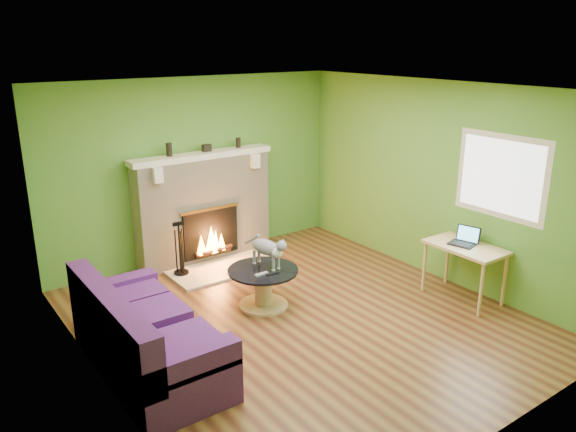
% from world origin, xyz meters
% --- Properties ---
extents(floor, '(5.00, 5.00, 0.00)m').
position_xyz_m(floor, '(0.00, 0.00, 0.00)').
color(floor, '#502717').
rests_on(floor, ground).
extents(ceiling, '(5.00, 5.00, 0.00)m').
position_xyz_m(ceiling, '(0.00, 0.00, 2.60)').
color(ceiling, white).
rests_on(ceiling, wall_back).
extents(wall_back, '(5.00, 0.00, 5.00)m').
position_xyz_m(wall_back, '(0.00, 2.50, 1.30)').
color(wall_back, '#558E2E').
rests_on(wall_back, floor).
extents(wall_front, '(5.00, 0.00, 5.00)m').
position_xyz_m(wall_front, '(0.00, -2.50, 1.30)').
color(wall_front, '#558E2E').
rests_on(wall_front, floor).
extents(wall_left, '(0.00, 5.00, 5.00)m').
position_xyz_m(wall_left, '(-2.25, 0.00, 1.30)').
color(wall_left, '#558E2E').
rests_on(wall_left, floor).
extents(wall_right, '(0.00, 5.00, 5.00)m').
position_xyz_m(wall_right, '(2.25, 0.00, 1.30)').
color(wall_right, '#558E2E').
rests_on(wall_right, floor).
extents(window_frame, '(0.00, 1.20, 1.20)m').
position_xyz_m(window_frame, '(2.24, -0.90, 1.55)').
color(window_frame, silver).
rests_on(window_frame, wall_right).
extents(window_pane, '(0.00, 1.06, 1.06)m').
position_xyz_m(window_pane, '(2.23, -0.90, 1.55)').
color(window_pane, white).
rests_on(window_pane, wall_right).
extents(fireplace, '(2.10, 0.46, 1.58)m').
position_xyz_m(fireplace, '(0.00, 2.32, 0.77)').
color(fireplace, beige).
rests_on(fireplace, floor).
extents(hearth, '(1.50, 0.75, 0.03)m').
position_xyz_m(hearth, '(0.00, 1.80, 0.01)').
color(hearth, beige).
rests_on(hearth, floor).
extents(mantel, '(2.10, 0.28, 0.08)m').
position_xyz_m(mantel, '(0.00, 2.30, 1.54)').
color(mantel, white).
rests_on(mantel, fireplace).
extents(sofa, '(0.90, 1.99, 0.89)m').
position_xyz_m(sofa, '(-1.86, 0.06, 0.35)').
color(sofa, '#461758').
rests_on(sofa, floor).
extents(coffee_table, '(0.84, 0.84, 0.48)m').
position_xyz_m(coffee_table, '(-0.17, 0.53, 0.27)').
color(coffee_table, tan).
rests_on(coffee_table, floor).
extents(desk, '(0.55, 0.94, 0.70)m').
position_xyz_m(desk, '(1.95, -0.73, 0.61)').
color(desk, tan).
rests_on(desk, floor).
extents(cat, '(0.36, 0.68, 0.40)m').
position_xyz_m(cat, '(-0.09, 0.58, 0.68)').
color(cat, slate).
rests_on(cat, coffee_table).
extents(remote_silver, '(0.17, 0.05, 0.02)m').
position_xyz_m(remote_silver, '(-0.27, 0.41, 0.49)').
color(remote_silver, '#969699').
rests_on(remote_silver, coffee_table).
extents(remote_black, '(0.16, 0.05, 0.02)m').
position_xyz_m(remote_black, '(-0.15, 0.35, 0.48)').
color(remote_black, black).
rests_on(remote_black, coffee_table).
extents(laptop, '(0.32, 0.35, 0.22)m').
position_xyz_m(laptop, '(1.93, -0.68, 0.81)').
color(laptop, black).
rests_on(laptop, desk).
extents(fire_tools, '(0.20, 0.20, 0.74)m').
position_xyz_m(fire_tools, '(-0.57, 1.95, 0.40)').
color(fire_tools, black).
rests_on(fire_tools, hearth).
extents(mantel_vase_left, '(0.08, 0.08, 0.18)m').
position_xyz_m(mantel_vase_left, '(-0.47, 2.33, 1.67)').
color(mantel_vase_left, black).
rests_on(mantel_vase_left, mantel).
extents(mantel_vase_right, '(0.07, 0.07, 0.14)m').
position_xyz_m(mantel_vase_right, '(0.60, 2.33, 1.65)').
color(mantel_vase_right, black).
rests_on(mantel_vase_right, mantel).
extents(mantel_box, '(0.12, 0.08, 0.10)m').
position_xyz_m(mantel_box, '(0.09, 2.33, 1.63)').
color(mantel_box, black).
rests_on(mantel_box, mantel).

